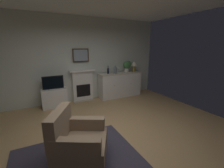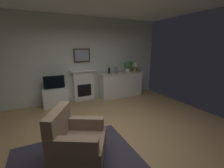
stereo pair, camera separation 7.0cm
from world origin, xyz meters
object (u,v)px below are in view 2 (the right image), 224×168
Objects in this scene: framed_picture at (82,55)px; tv_set at (54,82)px; sideboard_cabinet at (121,85)px; potted_plant_small at (128,65)px; vase_decorative at (116,70)px; table_lamp at (135,65)px; wine_glass_center at (122,69)px; armchair at (76,141)px; tv_cabinet at (56,97)px; wine_bottle at (109,71)px; fireplace_unit at (84,85)px; wine_glass_left at (119,70)px.

framed_picture reaches higher than tv_set.
potted_plant_small reaches higher than sideboard_cabinet.
vase_decorative is at bearing -1.12° from tv_set.
table_lamp is 0.61m from wine_glass_center.
sideboard_cabinet is 10.02× the size of wine_glass_center.
table_lamp reaches higher than vase_decorative.
potted_plant_small is 3.90m from armchair.
wine_glass_center is (1.44, -0.19, -0.55)m from framed_picture.
tv_set is at bearing -179.80° from sideboard_cabinet.
framed_picture is at bearing 12.01° from tv_cabinet.
table_lamp is 0.37× the size of armchair.
wine_bottle is 1.03× the size of vase_decorative.
tv_set is (-2.14, 0.04, -0.26)m from vase_decorative.
vase_decorative is at bearing -164.08° from wine_glass_center.
framed_picture reaches higher than fireplace_unit.
tv_set is at bearing -90.00° from tv_cabinet.
table_lamp is 0.53× the size of tv_cabinet.
armchair is (-2.25, -2.69, -0.66)m from wine_glass_left.
table_lamp is at bearing 0.16° from tv_set.
wine_bottle is 2.03m from tv_cabinet.
potted_plant_small is at bearing 7.73° from sideboard_cabinet.
framed_picture is 0.51× the size of armchair.
tv_cabinet is at bearing 179.64° from sideboard_cabinet.
wine_glass_center is at bearing -0.56° from wine_bottle.
tv_cabinet is (-2.42, -0.01, -0.74)m from wine_glass_center.
sideboard_cabinet is 2.21× the size of tv_cabinet.
table_lamp is at bearing -0.40° from wine_glass_left.
sideboard_cabinet is at bearing -136.12° from wine_glass_center.
tv_set is at bearing -179.15° from wine_glass_center.
table_lamp is 0.29m from potted_plant_small.
table_lamp is 1.12m from wine_bottle.
framed_picture is 0.73× the size of tv_cabinet.
armchair is at bearing -131.10° from wine_glass_center.
wine_bottle reaches higher than tv_cabinet.
potted_plant_small reaches higher than table_lamp.
tv_set is at bearing 178.88° from vase_decorative.
wine_glass_left is 0.22× the size of tv_cabinet.
wine_glass_left is at bearing -9.29° from framed_picture.
wine_glass_center is 0.33m from potted_plant_small.
sideboard_cabinet reaches higher than tv_cabinet.
sideboard_cabinet is 0.96m from table_lamp.
framed_picture is 2.08m from table_lamp.
framed_picture reaches higher than sideboard_cabinet.
vase_decorative reaches higher than tv_set.
framed_picture is at bearing 90.00° from fireplace_unit.
wine_glass_center reaches higher than tv_cabinet.
sideboard_cabinet is 1.54× the size of armchair.
table_lamp is 2.42× the size of wine_glass_center.
table_lamp is 0.72m from wine_glass_left.
wine_bottle reaches higher than wine_glass_left.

